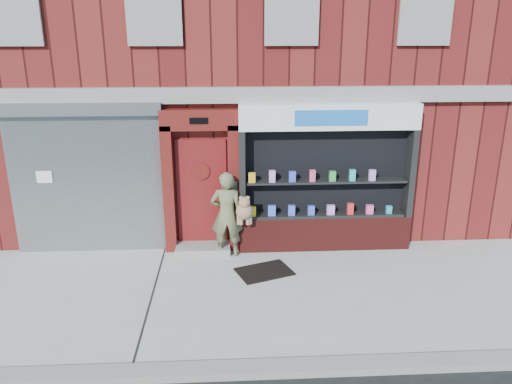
{
  "coord_description": "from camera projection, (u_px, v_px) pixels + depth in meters",
  "views": [
    {
      "loc": [
        -0.19,
        -7.67,
        4.33
      ],
      "look_at": [
        0.29,
        1.0,
        1.5
      ],
      "focal_mm": 35.0,
      "sensor_mm": 36.0,
      "label": 1
    }
  ],
  "objects": [
    {
      "name": "building",
      "position": [
        234.0,
        43.0,
        13.09
      ],
      "size": [
        12.0,
        8.16,
        8.0
      ],
      "color": "#521312",
      "rests_on": "ground"
    },
    {
      "name": "woman",
      "position": [
        229.0,
        214.0,
        9.81
      ],
      "size": [
        0.84,
        0.5,
        1.74
      ],
      "color": "#606241",
      "rests_on": "ground"
    },
    {
      "name": "ground",
      "position": [
        242.0,
        292.0,
        8.64
      ],
      "size": [
        80.0,
        80.0,
        0.0
      ],
      "primitive_type": "plane",
      "color": "#9E9E99",
      "rests_on": "ground"
    },
    {
      "name": "curb",
      "position": [
        247.0,
        370.0,
        6.58
      ],
      "size": [
        60.0,
        0.3,
        0.12
      ],
      "primitive_type": "cube",
      "color": "gray",
      "rests_on": "ground"
    },
    {
      "name": "pharmacy_bay",
      "position": [
        326.0,
        184.0,
        10.03
      ],
      "size": [
        3.5,
        0.41,
        3.0
      ],
      "color": "#561714",
      "rests_on": "ground"
    },
    {
      "name": "red_door_bay",
      "position": [
        201.0,
        182.0,
        9.91
      ],
      "size": [
        1.52,
        0.58,
        2.9
      ],
      "color": "#4A0F0C",
      "rests_on": "ground"
    },
    {
      "name": "shutter_bay",
      "position": [
        86.0,
        170.0,
        9.77
      ],
      "size": [
        3.1,
        0.3,
        3.04
      ],
      "color": "gray",
      "rests_on": "ground"
    },
    {
      "name": "doormat",
      "position": [
        264.0,
        271.0,
        9.36
      ],
      "size": [
        1.17,
        0.99,
        0.02
      ],
      "primitive_type": "cube",
      "rotation": [
        0.0,
        0.0,
        0.36
      ],
      "color": "black",
      "rests_on": "ground"
    }
  ]
}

